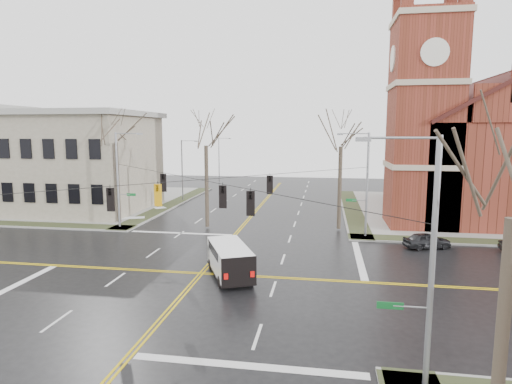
# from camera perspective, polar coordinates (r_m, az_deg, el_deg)

# --- Properties ---
(ground) EXTENTS (120.00, 120.00, 0.00)m
(ground) POSITION_cam_1_polar(r_m,az_deg,el_deg) (28.80, -7.31, -10.71)
(ground) COLOR black
(ground) RESTS_ON ground
(sidewalks) EXTENTS (80.00, 80.00, 0.17)m
(sidewalks) POSITION_cam_1_polar(r_m,az_deg,el_deg) (28.77, -7.31, -10.57)
(sidewalks) COLOR gray
(sidewalks) RESTS_ON ground
(road_markings) EXTENTS (100.00, 100.00, 0.01)m
(road_markings) POSITION_cam_1_polar(r_m,az_deg,el_deg) (28.79, -7.31, -10.70)
(road_markings) COLOR gold
(road_markings) RESTS_ON ground
(church) EXTENTS (24.28, 27.48, 27.50)m
(church) POSITION_cam_1_polar(r_m,az_deg,el_deg) (53.62, 27.73, 6.32)
(church) COLOR maroon
(church) RESTS_ON ground
(civic_building_a) EXTENTS (18.00, 14.00, 11.00)m
(civic_building_a) POSITION_cam_1_polar(r_m,az_deg,el_deg) (55.06, -23.74, 3.53)
(civic_building_a) COLOR gray
(civic_building_a) RESTS_ON ground
(signal_pole_ne) EXTENTS (2.75, 0.22, 9.00)m
(signal_pole_ne) POSITION_cam_1_polar(r_m,az_deg,el_deg) (38.01, 14.34, 1.36)
(signal_pole_ne) COLOR gray
(signal_pole_ne) RESTS_ON ground
(signal_pole_nw) EXTENTS (2.75, 0.22, 9.00)m
(signal_pole_nw) POSITION_cam_1_polar(r_m,az_deg,el_deg) (42.44, -17.77, 1.91)
(signal_pole_nw) COLOR gray
(signal_pole_nw) RESTS_ON ground
(signal_pole_se) EXTENTS (2.75, 0.22, 9.00)m
(signal_pole_se) POSITION_cam_1_polar(r_m,az_deg,el_deg) (15.62, 21.83, -8.53)
(signal_pole_se) COLOR gray
(signal_pole_se) RESTS_ON ground
(span_wires) EXTENTS (23.02, 23.02, 0.03)m
(span_wires) POSITION_cam_1_polar(r_m,az_deg,el_deg) (27.43, -7.54, 1.64)
(span_wires) COLOR black
(span_wires) RESTS_ON ground
(traffic_signals) EXTENTS (8.21, 8.26, 1.30)m
(traffic_signals) POSITION_cam_1_polar(r_m,az_deg,el_deg) (26.90, -7.92, -0.11)
(traffic_signals) COLOR black
(traffic_signals) RESTS_ON ground
(streetlight_north_a) EXTENTS (2.30, 0.20, 8.00)m
(streetlight_north_a) POSITION_cam_1_polar(r_m,az_deg,el_deg) (57.38, -9.69, 3.22)
(streetlight_north_a) COLOR gray
(streetlight_north_a) RESTS_ON ground
(streetlight_north_b) EXTENTS (2.30, 0.20, 8.00)m
(streetlight_north_b) POSITION_cam_1_polar(r_m,az_deg,el_deg) (76.53, -4.85, 4.51)
(streetlight_north_b) COLOR gray
(streetlight_north_b) RESTS_ON ground
(cargo_van) EXTENTS (4.14, 5.77, 2.06)m
(cargo_van) POSITION_cam_1_polar(r_m,az_deg,el_deg) (27.84, -3.62, -8.69)
(cargo_van) COLOR white
(cargo_van) RESTS_ON ground
(parked_car_a) EXTENTS (3.96, 2.55, 1.26)m
(parked_car_a) POSITION_cam_1_polar(r_m,az_deg,el_deg) (36.85, 21.82, -6.02)
(parked_car_a) COLOR black
(parked_car_a) RESTS_ON ground
(tree_nw_far) EXTENTS (4.00, 4.00, 12.00)m
(tree_nw_far) POSITION_cam_1_polar(r_m,az_deg,el_deg) (44.71, -18.21, 6.98)
(tree_nw_far) COLOR #393024
(tree_nw_far) RESTS_ON ground
(tree_nw_near) EXTENTS (4.00, 4.00, 11.65)m
(tree_nw_near) POSITION_cam_1_polar(r_m,az_deg,el_deg) (40.56, -6.70, 6.89)
(tree_nw_near) COLOR #393024
(tree_nw_near) RESTS_ON ground
(tree_ne) EXTENTS (4.00, 4.00, 11.56)m
(tree_ne) POSITION_cam_1_polar(r_m,az_deg,el_deg) (40.21, 11.27, 6.69)
(tree_ne) COLOR #393024
(tree_ne) RESTS_ON ground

